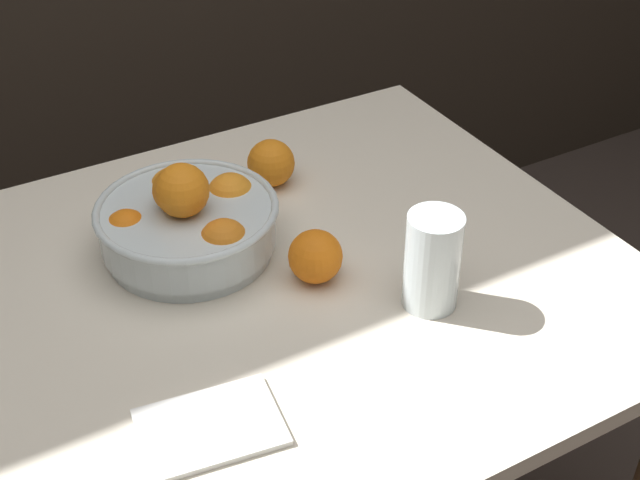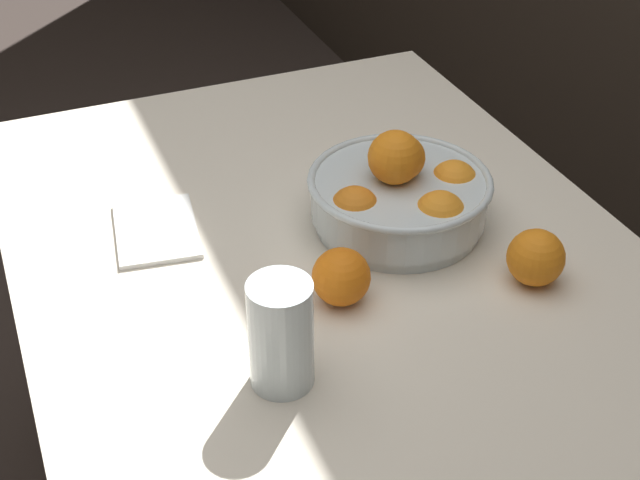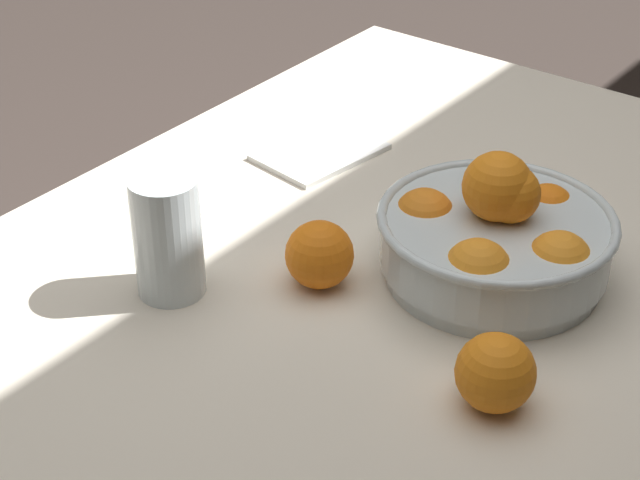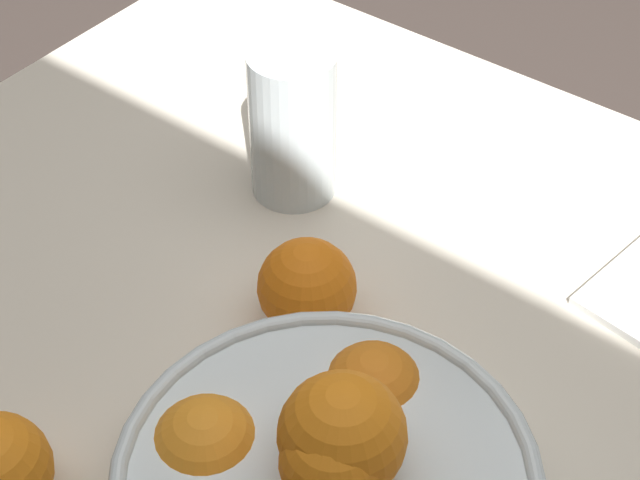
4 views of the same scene
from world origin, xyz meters
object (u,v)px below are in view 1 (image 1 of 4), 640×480
Objects in this scene: orange_loose_near_bowl at (271,163)px; fruit_bowl at (188,221)px; orange_loose_front at (315,256)px; juice_glass at (432,265)px.

fruit_bowl is at bearing -150.39° from orange_loose_near_bowl.
orange_loose_near_bowl is at bearing 29.61° from fruit_bowl.
orange_loose_front is (0.13, -0.16, -0.01)m from fruit_bowl.
orange_loose_near_bowl is (0.20, 0.11, -0.01)m from fruit_bowl.
juice_glass reaches higher than orange_loose_front.
juice_glass reaches higher than orange_loose_near_bowl.
orange_loose_near_bowl is at bearing 97.35° from juice_glass.
fruit_bowl is 0.21m from orange_loose_front.
fruit_bowl reaches higher than juice_glass.
juice_glass is 1.83× the size of orange_loose_front.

